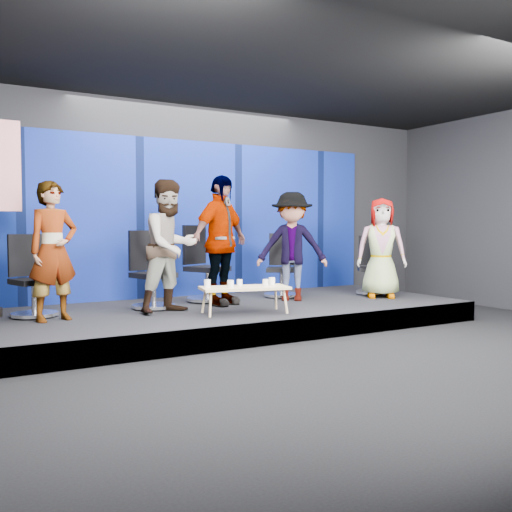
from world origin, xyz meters
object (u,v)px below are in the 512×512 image
at_px(chair_b, 151,283).
at_px(panelist_c, 220,240).
at_px(chair_e, 371,275).
at_px(mug_b, 231,284).
at_px(panelist_e, 381,248).
at_px(mug_a, 207,284).
at_px(panelist_a, 53,251).
at_px(chair_a, 32,290).
at_px(chair_d, 281,276).
at_px(panelist_d, 292,246).
at_px(mug_d, 266,283).
at_px(panelist_b, 171,246).
at_px(mug_e, 272,281).
at_px(mug_c, 240,283).
at_px(coffee_table, 245,289).

bearing_deg(chair_b, panelist_c, -27.16).
bearing_deg(chair_b, chair_e, -19.84).
relative_size(chair_e, mug_b, 9.98).
relative_size(panelist_e, mug_a, 15.64).
bearing_deg(panelist_a, mug_b, -34.67).
height_order(panelist_c, mug_b, panelist_c).
distance_m(chair_a, chair_d, 3.93).
height_order(panelist_d, panelist_e, panelist_d).
distance_m(panelist_e, mug_d, 2.57).
relative_size(panelist_d, panelist_e, 1.05).
distance_m(panelist_b, mug_d, 1.38).
bearing_deg(chair_e, panelist_c, -144.83).
bearing_deg(chair_b, panelist_b, -94.72).
relative_size(mug_d, mug_e, 0.92).
distance_m(chair_d, mug_a, 2.21).
xyz_separation_m(chair_e, mug_b, (-3.20, -0.87, 0.08)).
bearing_deg(chair_d, chair_a, -142.53).
distance_m(mug_b, mug_e, 0.67).
xyz_separation_m(panelist_c, mug_a, (-0.56, -0.73, -0.55)).
distance_m(chair_b, panelist_e, 3.79).
relative_size(chair_d, mug_b, 10.45).
xyz_separation_m(panelist_e, mug_e, (-2.33, -0.37, -0.40)).
bearing_deg(mug_e, mug_b, -176.53).
height_order(panelist_d, chair_e, panelist_d).
distance_m(panelist_d, mug_b, 1.79).
distance_m(panelist_d, mug_c, 1.55).
bearing_deg(chair_e, mug_d, -124.90).
distance_m(panelist_d, mug_d, 1.43).
xyz_separation_m(chair_a, mug_b, (2.28, -1.17, 0.06)).
bearing_deg(mug_c, chair_d, 39.56).
height_order(chair_a, panelist_c, panelist_c).
distance_m(chair_a, mug_c, 2.70).
bearing_deg(panelist_e, mug_d, -133.28).
height_order(chair_a, panelist_d, panelist_d).
bearing_deg(chair_d, mug_c, -105.19).
bearing_deg(panelist_e, coffee_table, -136.30).
bearing_deg(panelist_a, mug_c, -29.83).
xyz_separation_m(panelist_a, chair_d, (3.74, 0.62, -0.52)).
xyz_separation_m(mug_c, mug_e, (0.45, -0.10, 0.01)).
height_order(panelist_d, mug_b, panelist_d).
bearing_deg(mug_b, panelist_c, 71.43).
distance_m(panelist_c, mug_d, 1.14).
xyz_separation_m(panelist_a, panelist_e, (5.10, -0.29, -0.05)).
relative_size(mug_a, mug_b, 1.03).
relative_size(panelist_a, mug_d, 18.41).
bearing_deg(mug_b, panelist_a, 161.62).
xyz_separation_m(panelist_c, mug_b, (-0.31, -0.91, -0.55)).
xyz_separation_m(panelist_a, mug_b, (2.10, -0.70, -0.45)).
xyz_separation_m(chair_b, mug_e, (1.36, -1.07, 0.05)).
distance_m(chair_e, mug_b, 3.31).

